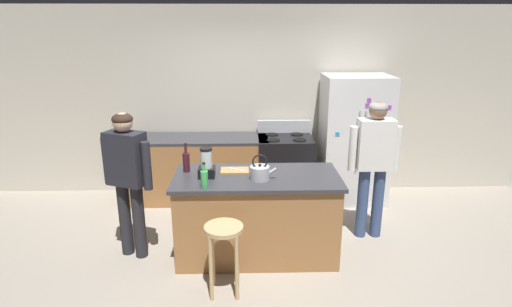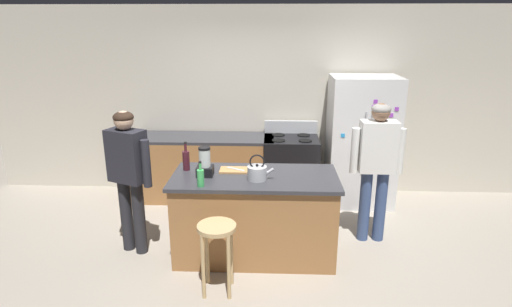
# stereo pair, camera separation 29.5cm
# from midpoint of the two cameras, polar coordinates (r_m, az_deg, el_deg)

# --- Properties ---
(ground_plane) EXTENTS (14.00, 14.00, 0.00)m
(ground_plane) POSITION_cam_midpoint_polar(r_m,az_deg,el_deg) (4.76, 1.67, -13.54)
(ground_plane) COLOR #9E9384
(back_wall) EXTENTS (8.00, 0.10, 2.70)m
(back_wall) POSITION_cam_midpoint_polar(r_m,az_deg,el_deg) (6.14, 2.02, 7.06)
(back_wall) COLOR beige
(back_wall) RESTS_ON ground_plane
(kitchen_island) EXTENTS (1.74, 0.83, 0.92)m
(kitchen_island) POSITION_cam_midpoint_polar(r_m,az_deg,el_deg) (4.54, 1.72, -8.51)
(kitchen_island) COLOR #9E6B3D
(kitchen_island) RESTS_ON ground_plane
(back_counter_run) EXTENTS (2.00, 0.64, 0.92)m
(back_counter_run) POSITION_cam_midpoint_polar(r_m,az_deg,el_deg) (6.03, -5.72, -1.93)
(back_counter_run) COLOR #9E6B3D
(back_counter_run) RESTS_ON ground_plane
(refrigerator) EXTENTS (0.90, 0.73, 1.78)m
(refrigerator) POSITION_cam_midpoint_polar(r_m,az_deg,el_deg) (5.96, 15.57, 1.59)
(refrigerator) COLOR silver
(refrigerator) RESTS_ON ground_plane
(stove_range) EXTENTS (0.76, 0.65, 1.10)m
(stove_range) POSITION_cam_midpoint_polar(r_m,az_deg,el_deg) (5.96, 6.17, -2.07)
(stove_range) COLOR black
(stove_range) RESTS_ON ground_plane
(person_by_island_left) EXTENTS (0.58, 0.36, 1.60)m
(person_by_island_left) POSITION_cam_midpoint_polar(r_m,az_deg,el_deg) (4.58, -15.33, -2.11)
(person_by_island_left) COLOR #26262B
(person_by_island_left) RESTS_ON ground_plane
(person_by_sink_right) EXTENTS (0.59, 0.22, 1.63)m
(person_by_sink_right) POSITION_cam_midpoint_polar(r_m,az_deg,el_deg) (4.89, 17.84, -0.86)
(person_by_sink_right) COLOR #384C7A
(person_by_sink_right) RESTS_ON ground_plane
(bar_stool) EXTENTS (0.36, 0.36, 0.69)m
(bar_stool) POSITION_cam_midpoint_polar(r_m,az_deg,el_deg) (3.92, -3.17, -11.83)
(bar_stool) COLOR tan
(bar_stool) RESTS_ON ground_plane
(blender_appliance) EXTENTS (0.17, 0.17, 0.31)m
(blender_appliance) POSITION_cam_midpoint_polar(r_m,az_deg,el_deg) (4.34, -5.09, -1.42)
(blender_appliance) COLOR black
(blender_appliance) RESTS_ON kitchen_island
(bottle_wine) EXTENTS (0.08, 0.08, 0.32)m
(bottle_wine) POSITION_cam_midpoint_polar(r_m,az_deg,el_deg) (4.53, -7.71, -0.87)
(bottle_wine) COLOR #471923
(bottle_wine) RESTS_ON kitchen_island
(bottle_soda) EXTENTS (0.07, 0.07, 0.26)m
(bottle_soda) POSITION_cam_midpoint_polar(r_m,az_deg,el_deg) (4.07, -5.54, -3.27)
(bottle_soda) COLOR #3FB259
(bottle_soda) RESTS_ON kitchen_island
(tea_kettle) EXTENTS (0.28, 0.20, 0.27)m
(tea_kettle) POSITION_cam_midpoint_polar(r_m,az_deg,el_deg) (4.23, 2.17, -2.60)
(tea_kettle) COLOR #B7BABF
(tea_kettle) RESTS_ON kitchen_island
(cutting_board) EXTENTS (0.30, 0.20, 0.02)m
(cutting_board) POSITION_cam_midpoint_polar(r_m,az_deg,el_deg) (4.49, -1.18, -2.30)
(cutting_board) COLOR #B7844C
(cutting_board) RESTS_ON kitchen_island
(chef_knife) EXTENTS (0.21, 0.14, 0.01)m
(chef_knife) POSITION_cam_midpoint_polar(r_m,az_deg,el_deg) (4.49, -0.93, -2.15)
(chef_knife) COLOR #B7BABF
(chef_knife) RESTS_ON cutting_board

